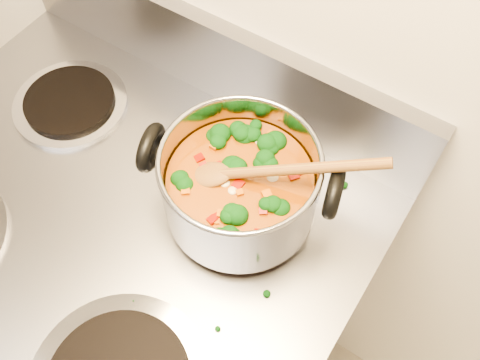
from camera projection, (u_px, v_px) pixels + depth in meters
name	position (u px, v px, depth m)	size (l,w,h in m)	color
electric_range	(140.00, 315.00, 1.21)	(0.80, 0.72, 1.08)	gray
stockpot	(240.00, 185.00, 0.77)	(0.29, 0.23, 0.14)	#9999A1
wooden_spoon	(252.00, 172.00, 0.73)	(0.26, 0.15, 0.11)	brown
cooktop_crumbs	(235.00, 213.00, 0.83)	(0.34, 0.33, 0.01)	black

